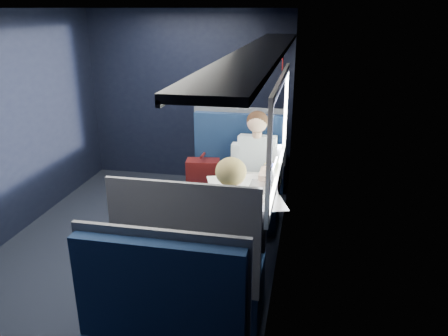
% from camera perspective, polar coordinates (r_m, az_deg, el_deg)
% --- Properties ---
extents(ground, '(2.80, 4.20, 0.01)m').
position_cam_1_polar(ground, '(4.58, -11.31, -10.51)').
color(ground, black).
extents(room_shell, '(3.00, 4.40, 2.40)m').
position_cam_1_polar(room_shell, '(4.03, -12.45, 7.90)').
color(room_shell, black).
rests_on(room_shell, ground).
extents(table, '(0.62, 1.00, 0.74)m').
position_cam_1_polar(table, '(4.00, 1.86, -3.98)').
color(table, '#54565E').
rests_on(table, ground).
extents(seat_bay_near, '(1.07, 0.62, 1.26)m').
position_cam_1_polar(seat_bay_near, '(4.92, 1.19, -2.24)').
color(seat_bay_near, '#0D1D3C').
rests_on(seat_bay_near, ground).
extents(seat_bay_far, '(1.04, 0.62, 1.26)m').
position_cam_1_polar(seat_bay_far, '(3.41, -3.80, -13.50)').
color(seat_bay_far, '#0D1D3C').
rests_on(seat_bay_far, ground).
extents(seat_row_front, '(1.04, 0.51, 1.16)m').
position_cam_1_polar(seat_row_front, '(5.78, 2.99, 1.05)').
color(seat_row_front, '#0D1D3C').
rests_on(seat_row_front, ground).
extents(man, '(0.53, 0.56, 1.32)m').
position_cam_1_polar(man, '(4.62, 4.13, 0.08)').
color(man, black).
rests_on(man, ground).
extents(woman, '(0.53, 0.56, 1.32)m').
position_cam_1_polar(woman, '(3.34, 1.01, -7.94)').
color(woman, black).
rests_on(woman, ground).
extents(papers, '(0.85, 1.01, 0.01)m').
position_cam_1_polar(papers, '(3.94, 2.66, -3.16)').
color(papers, white).
rests_on(papers, table).
extents(laptop, '(0.27, 0.35, 0.26)m').
position_cam_1_polar(laptop, '(4.01, 6.00, -1.77)').
color(laptop, silver).
rests_on(laptop, table).
extents(bottle_small, '(0.06, 0.06, 0.21)m').
position_cam_1_polar(bottle_small, '(4.09, 6.46, -1.01)').
color(bottle_small, silver).
rests_on(bottle_small, table).
extents(cup, '(0.07, 0.07, 0.10)m').
position_cam_1_polar(cup, '(4.23, 6.04, -0.89)').
color(cup, white).
rests_on(cup, table).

